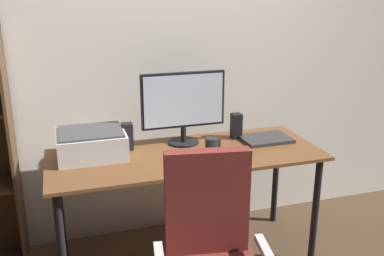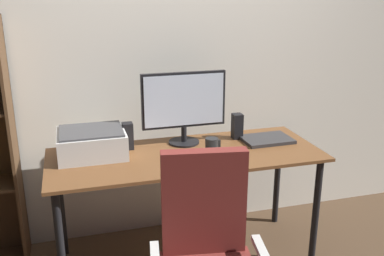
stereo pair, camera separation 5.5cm
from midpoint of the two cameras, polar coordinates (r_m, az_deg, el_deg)
back_wall at (r=3.03m, az=-4.06°, el=9.96°), size 6.40×0.10×2.60m
desk at (r=2.73m, az=-1.34°, el=-4.99°), size 1.67×0.66×0.74m
monitor at (r=2.80m, az=-1.70°, el=3.19°), size 0.55×0.20×0.47m
keyboard at (r=2.58m, az=0.40°, el=-4.08°), size 0.29×0.12×0.02m
mouse at (r=2.65m, az=5.14°, el=-3.42°), size 0.07×0.10×0.03m
coffee_mug at (r=2.72m, az=2.01°, el=-2.18°), size 0.10×0.08×0.09m
laptop at (r=2.96m, az=9.03°, el=-1.39°), size 0.33×0.24×0.02m
speaker_left at (r=2.77m, az=-8.95°, el=-1.10°), size 0.06×0.07×0.17m
speaker_right at (r=2.95m, az=5.23°, el=0.27°), size 0.06×0.07×0.17m
printer at (r=2.70m, az=-13.50°, el=-1.97°), size 0.40×0.34×0.16m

